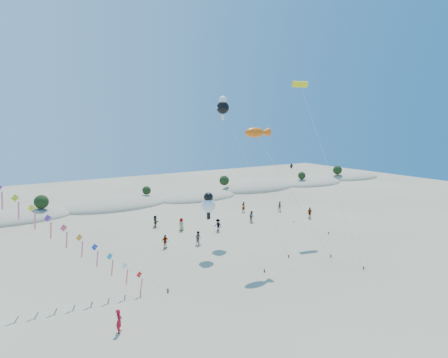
# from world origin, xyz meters

# --- Properties ---
(ground) EXTENTS (160.00, 160.00, 0.00)m
(ground) POSITION_xyz_m (0.00, 0.00, 0.00)
(ground) COLOR gray
(ground) RESTS_ON ground
(dune_ridge) EXTENTS (145.30, 11.49, 5.57)m
(dune_ridge) POSITION_xyz_m (1.06, 45.14, 0.11)
(dune_ridge) COLOR tan
(dune_ridge) RESTS_ON ground
(fish_kite) EXTENTS (8.55, 5.21, 14.30)m
(fish_kite) POSITION_xyz_m (6.05, 11.55, 13.73)
(fish_kite) COLOR #3F2D1E
(fish_kite) RESTS_ON ground
(cartoon_kite_low) EXTENTS (3.03, 8.22, 7.16)m
(cartoon_kite_low) POSITION_xyz_m (1.93, 14.91, 5.88)
(cartoon_kite_low) COLOR #3F2D1E
(cartoon_kite_low) RESTS_ON ground
(cartoon_kite_high) EXTENTS (2.00, 13.48, 18.25)m
(cartoon_kite_high) POSITION_xyz_m (8.19, 21.94, 16.89)
(cartoon_kite_high) COLOR #3F2D1E
(cartoon_kite_high) RESTS_ON ground
(parafoil_kite) EXTENTS (6.06, 15.74, 20.31)m
(parafoil_kite) POSITION_xyz_m (17.85, 17.64, 19.50)
(parafoil_kite) COLOR #3F2D1E
(parafoil_kite) RESTS_ON ground
(dark_kite) EXTENTS (3.13, 10.71, 8.46)m
(dark_kite) POSITION_xyz_m (21.31, 20.71, 5.74)
(dark_kite) COLOR #3F2D1E
(dark_kite) RESTS_ON ground
(flyer_foreground) EXTENTS (0.65, 0.75, 1.73)m
(flyer_foreground) POSITION_xyz_m (-11.36, 4.50, 0.87)
(flyer_foreground) COLOR #AA0D22
(flyer_foreground) RESTS_ON ground
(beachgoers) EXTENTS (25.68, 11.55, 1.78)m
(beachgoers) POSITION_xyz_m (9.17, 23.81, 0.86)
(beachgoers) COLOR slate
(beachgoers) RESTS_ON ground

